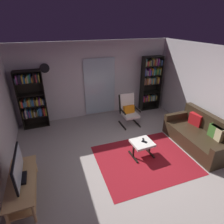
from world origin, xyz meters
The scene contains 15 objects.
ground_plane centered at (0.00, 0.00, 0.00)m, with size 7.02×7.02×0.00m, color #A49893.
wall_back centered at (0.00, 2.90, 1.30)m, with size 5.60×0.06×2.60m, color silver.
wall_right centered at (2.70, 0.00, 1.30)m, with size 0.06×6.00×2.60m, color silver.
glass_door_panel centered at (0.16, 2.83, 1.05)m, with size 1.10×0.01×2.00m, color silver.
area_rug centered at (0.47, -0.04, 0.00)m, with size 2.31×1.90×0.01m, color maroon.
tv_stand centered at (-2.29, -0.19, 0.30)m, with size 0.50×1.36×0.44m.
television centered at (-2.28, -0.21, 0.71)m, with size 0.20×0.93×0.56m.
bookshelf_near_tv centered at (-2.09, 2.66, 0.97)m, with size 0.79×0.30×1.86m.
bookshelf_near_sofa centered at (2.10, 2.66, 1.12)m, with size 0.75×0.30×2.03m.
leather_sofa centered at (2.19, 0.02, 0.31)m, with size 0.91×1.92×0.87m.
lounge_armchair centered at (0.84, 1.81, 0.53)m, with size 0.56×0.65×1.02m.
ottoman centered at (0.48, 0.15, 0.34)m, with size 0.54×0.51×0.41m.
tv_remote centered at (0.54, 0.22, 0.42)m, with size 0.04×0.14×0.02m, color black.
cell_phone centered at (0.53, 0.13, 0.42)m, with size 0.07×0.14×0.01m, color black.
wall_clock centered at (-1.58, 2.82, 1.85)m, with size 0.29×0.03×0.29m.
Camera 1 is at (-1.52, -3.22, 3.14)m, focal length 29.73 mm.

